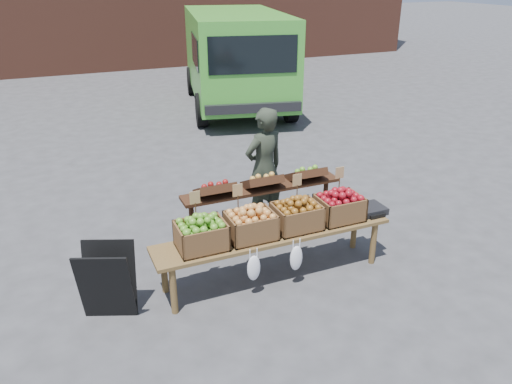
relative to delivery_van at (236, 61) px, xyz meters
name	(u,v)px	position (x,y,z in m)	size (l,w,h in m)	color
ground	(264,259)	(-2.34, -6.96, -1.14)	(80.00, 80.00, 0.00)	#404042
delivery_van	(236,61)	(0.00, 0.00, 0.00)	(2.34, 5.10, 2.29)	green
vendor	(264,168)	(-1.96, -6.11, -0.33)	(0.59, 0.39, 1.63)	#272E23
chalkboard_sign	(108,282)	(-4.20, -7.33, -0.75)	(0.52, 0.29, 0.79)	black
back_table	(262,207)	(-2.22, -6.63, -0.62)	(2.10, 0.44, 1.04)	#321B0F
display_bench	(274,255)	(-2.40, -7.35, -0.86)	(2.70, 0.56, 0.57)	brown
crate_golden_apples	(201,236)	(-3.22, -7.35, -0.43)	(0.50, 0.40, 0.28)	#3D811A
crate_russet_pears	(251,226)	(-2.67, -7.35, -0.43)	(0.50, 0.40, 0.28)	#CAC34B
crate_red_apples	(297,217)	(-2.12, -7.35, -0.43)	(0.50, 0.40, 0.28)	brown
crate_green_apples	(339,208)	(-1.57, -7.35, -0.43)	(0.50, 0.40, 0.28)	maroon
weighing_scale	(370,209)	(-1.15, -7.35, -0.53)	(0.34, 0.30, 0.08)	black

